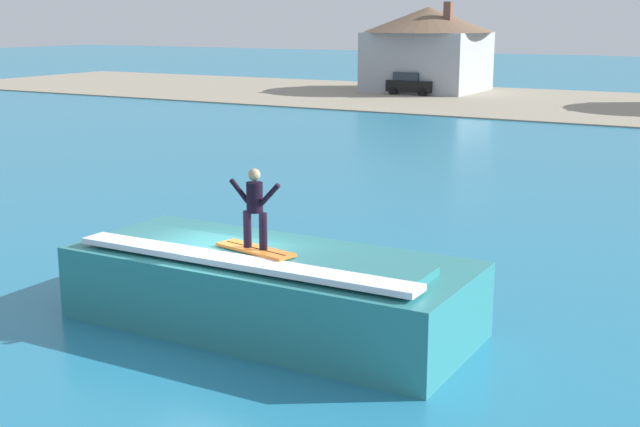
# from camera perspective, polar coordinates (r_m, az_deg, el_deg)

# --- Properties ---
(ground_plane) EXTENTS (260.00, 260.00, 0.00)m
(ground_plane) POSITION_cam_1_polar(r_m,az_deg,el_deg) (17.88, -6.52, -7.38)
(ground_plane) COLOR teal
(wave_crest) EXTENTS (8.26, 3.40, 1.71)m
(wave_crest) POSITION_cam_1_polar(r_m,az_deg,el_deg) (17.44, -3.40, -5.04)
(wave_crest) COLOR teal
(wave_crest) RESTS_ON ground_plane
(surfboard) EXTENTS (1.83, 0.84, 0.06)m
(surfboard) POSITION_cam_1_polar(r_m,az_deg,el_deg) (16.81, -4.32, -2.41)
(surfboard) COLOR orange
(surfboard) RESTS_ON wave_crest
(surfer) EXTENTS (1.15, 0.32, 1.58)m
(surfer) POSITION_cam_1_polar(r_m,az_deg,el_deg) (16.58, -4.37, 0.61)
(surfer) COLOR black
(surfer) RESTS_ON surfboard
(shoreline_bank) EXTENTS (120.00, 22.98, 0.09)m
(shoreline_bank) POSITION_cam_1_polar(r_m,az_deg,el_deg) (63.44, 20.30, 6.64)
(shoreline_bank) COLOR gray
(shoreline_bank) RESTS_ON ground_plane
(car_near_shore) EXTENTS (3.86, 2.29, 1.86)m
(car_near_shore) POSITION_cam_1_polar(r_m,az_deg,el_deg) (69.59, 6.13, 8.60)
(car_near_shore) COLOR black
(car_near_shore) RESTS_ON ground_plane
(house_with_chimney) EXTENTS (10.85, 10.85, 7.33)m
(house_with_chimney) POSITION_cam_1_polar(r_m,az_deg,el_deg) (72.84, 7.18, 11.06)
(house_with_chimney) COLOR #9EA3AD
(house_with_chimney) RESTS_ON ground_plane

